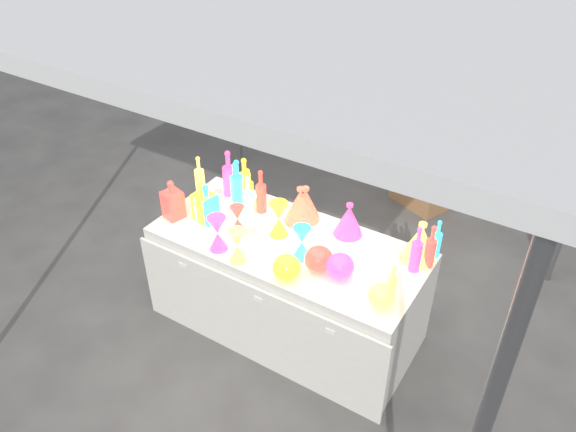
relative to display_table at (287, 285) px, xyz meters
The scene contains 33 objects.
ground 0.37m from the display_table, 90.00° to the left, with size 80.00×80.00×0.00m, color #605E59.
display_table is the anchor object (origin of this frame).
cardboard_box_closed 2.05m from the display_table, 83.34° to the left, with size 0.50×0.36×0.36m, color #AB794D.
cardboard_box_flat 2.57m from the display_table, 76.94° to the left, with size 0.66×0.47×0.06m, color #AB794D.
bottle_0 0.73m from the display_table, 154.99° to the left, with size 0.08×0.08×0.30m, color red, non-canonical shape.
bottle_1 0.82m from the display_table, 158.31° to the left, with size 0.07×0.07×0.30m, color green, non-canonical shape.
bottle_2 0.67m from the display_table, 148.93° to the left, with size 0.07×0.07×0.33m, color orange, non-canonical shape.
bottle_3 0.90m from the display_table, 158.14° to the left, with size 0.09×0.09×0.36m, color blue, non-canonical shape.
bottle_4 1.01m from the display_table, 169.08° to the left, with size 0.07×0.07×0.30m, color #116C67, non-canonical shape.
bottle_5 0.66m from the display_table, 168.37° to the left, with size 0.08×0.08×0.35m, color #D0299F, non-canonical shape.
bottle_6 0.80m from the display_table, 152.87° to the left, with size 0.09×0.09×0.34m, color red, non-canonical shape.
bottle_7 0.80m from the display_table, 159.29° to the left, with size 0.08×0.08×0.35m, color green, non-canonical shape.
decanter_0 0.81m from the display_table, behind, with size 0.12×0.12×0.29m, color red, non-canonical shape.
decanter_1 0.98m from the display_table, 168.15° to the right, with size 0.12×0.12×0.29m, color orange, non-canonical shape.
decanter_2 0.79m from the display_table, behind, with size 0.12×0.12×0.29m, color green, non-canonical shape.
hourglass_0 0.59m from the display_table, 168.15° to the right, with size 0.10×0.10×0.19m, color orange, non-canonical shape.
hourglass_1 0.67m from the display_table, 139.17° to the right, with size 0.12×0.12×0.24m, color blue, non-canonical shape.
hourglass_2 0.60m from the display_table, 116.63° to the right, with size 0.11×0.11×0.23m, color #116C67, non-canonical shape.
hourglass_3 0.59m from the display_table, 169.48° to the left, with size 0.10×0.10×0.20m, color #D0299F, non-canonical shape.
hourglass_4 0.51m from the display_table, 156.14° to the left, with size 0.12×0.12×0.25m, color red, non-canonical shape.
hourglass_5 0.52m from the display_table, 27.66° to the right, with size 0.11×0.11×0.23m, color green, non-canonical shape.
globe_0 0.56m from the display_table, 58.57° to the right, with size 0.17×0.17×0.14m, color red, non-canonical shape.
globe_1 0.90m from the display_table, 15.90° to the right, with size 0.16×0.16×0.12m, color #116C67, non-canonical shape.
globe_2 0.56m from the display_table, 23.05° to the right, with size 0.18×0.18×0.14m, color orange, non-canonical shape.
globe_3 0.64m from the display_table, 15.26° to the right, with size 0.17×0.17×0.14m, color blue, non-canonical shape.
lampshade_0 0.57m from the display_table, 101.73° to the left, with size 0.22×0.22×0.26m, color gold, non-canonical shape.
lampshade_1 0.58m from the display_table, 97.18° to the left, with size 0.21×0.21×0.25m, color gold, non-canonical shape.
lampshade_2 0.64m from the display_table, 44.67° to the left, with size 0.20×0.20×0.24m, color blue, non-canonical shape.
lampshade_3 0.98m from the display_table, 20.35° to the left, with size 0.23×0.23×0.27m, color #116C67, non-canonical shape.
bottle_8 1.06m from the display_table, 23.18° to the left, with size 0.06×0.06×0.27m, color green, non-canonical shape.
bottle_9 1.04m from the display_table, 16.68° to the left, with size 0.07×0.07×0.30m, color orange, non-canonical shape.
bottle_10 0.98m from the display_table, 12.37° to the left, with size 0.07×0.07×0.32m, color blue, non-canonical shape.
bottle_11 0.94m from the display_table, 10.14° to the right, with size 0.06×0.06×0.25m, color #116C67, non-canonical shape.
Camera 1 is at (1.53, -2.46, 2.98)m, focal length 35.00 mm.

